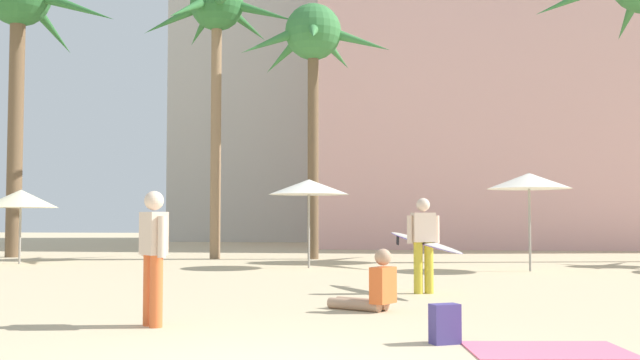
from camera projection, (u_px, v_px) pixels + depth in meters
The scene contains 13 objects.
hotel_pink at pixel (561, 83), 34.57m from camera, with size 22.13×8.68×15.51m, color beige.
hotel_tower_gray at pixel (300, 54), 46.18m from camera, with size 14.09×9.45×23.59m, color #BCB7AD.
palm_tree_far_left at pixel (217, 21), 24.39m from camera, with size 5.37×5.12×9.42m.
palm_tree_left at pixel (313, 46), 24.26m from camera, with size 4.96×5.05×8.49m.
palm_tree_right at pixel (18, 16), 25.51m from camera, with size 7.30×7.21×10.31m.
cafe_umbrella_0 at pixel (309, 187), 19.64m from camera, with size 2.17×2.17×2.38m.
cafe_umbrella_2 at pixel (529, 181), 18.41m from camera, with size 2.10×2.10×2.48m.
cafe_umbrella_3 at pixel (21, 199), 21.35m from camera, with size 2.13×2.13×2.17m.
beach_towel at pixel (548, 350), 7.27m from camera, with size 1.57×1.02×0.01m, color #EF6684.
backpack at pixel (444, 324), 7.70m from camera, with size 0.35×0.33×0.42m.
person_mid_center at pixel (423, 241), 13.02m from camera, with size 1.53×2.86×1.69m.
person_mid_right at pixel (372, 290), 10.45m from camera, with size 1.03×0.80×0.89m.
person_near_right at pixel (153, 252), 8.97m from camera, with size 0.49×0.50×1.66m.
Camera 1 is at (1.14, -5.75, 1.32)m, focal length 40.91 mm.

